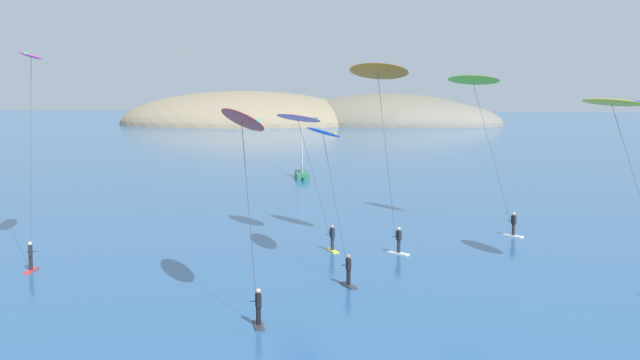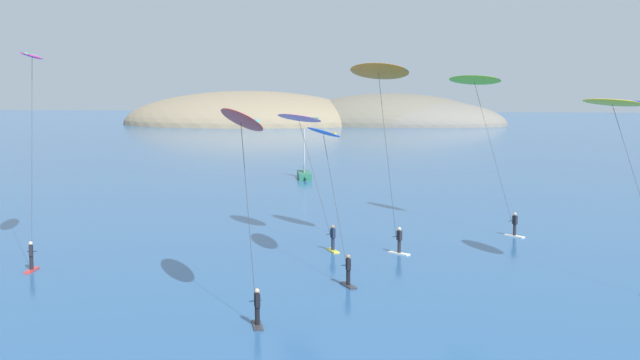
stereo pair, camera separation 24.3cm
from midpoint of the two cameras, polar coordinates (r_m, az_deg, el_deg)
name	(u,v)px [view 2 (the right image)]	position (r m, az deg, el deg)	size (l,w,h in m)	color
headland_island	(317,124)	(217.89, -0.17, 4.00)	(104.08, 51.04, 17.93)	#84755B
sailboat_near	(304,173)	(90.96, -1.04, 0.50)	(2.37, 5.97, 5.70)	#23664C
kitesurfer_orange	(380,82)	(51.64, 4.40, 6.98)	(4.96, 5.64, 12.05)	silver
kitesurfer_lime	(477,92)	(60.20, 11.24, 6.15)	(5.68, 6.88, 11.38)	silver
kitesurfer_yellow	(617,118)	(45.38, 20.52, 4.15)	(4.12, 7.89, 9.94)	silver
kitesurfer_magenta	(32,74)	(51.66, -19.68, 7.11)	(3.19, 7.33, 12.62)	red
kitesurfer_red	(242,130)	(36.98, -5.40, 3.53)	(4.07, 6.32, 9.60)	#2D2D33
kitesurfer_blue	(325,142)	(46.34, 0.50, 2.75)	(4.20, 8.63, 8.19)	#2D2D33
kitesurfer_pink	(301,126)	(54.29, -1.25, 3.89)	(5.63, 7.25, 8.72)	yellow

